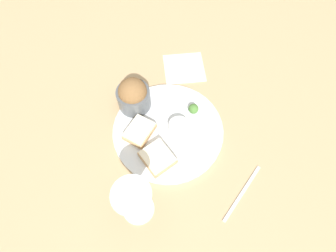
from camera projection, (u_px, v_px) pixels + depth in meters
name	position (u px, v px, depth m)	size (l,w,h in m)	color
ground_plane	(168.00, 131.00, 0.76)	(4.00, 4.00, 0.00)	tan
dinner_plate	(168.00, 130.00, 0.75)	(0.32, 0.32, 0.01)	silver
salad_bowl	(133.00, 95.00, 0.74)	(0.10, 0.10, 0.11)	#4C5156
sauce_ramekin	(179.00, 127.00, 0.73)	(0.06, 0.06, 0.03)	white
cheese_toast_near	(158.00, 157.00, 0.69)	(0.11, 0.10, 0.03)	tan
cheese_toast_far	(139.00, 131.00, 0.73)	(0.10, 0.10, 0.03)	tan
wine_glass	(134.00, 199.00, 0.56)	(0.08, 0.08, 0.16)	silver
garnish	(193.00, 109.00, 0.76)	(0.03, 0.03, 0.03)	#477533
napkin	(184.00, 68.00, 0.86)	(0.13, 0.14, 0.01)	beige
fork	(242.00, 193.00, 0.67)	(0.13, 0.13, 0.01)	silver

